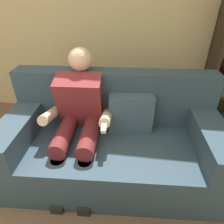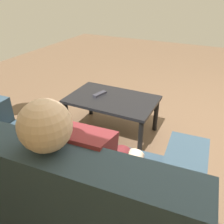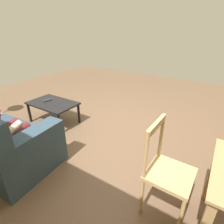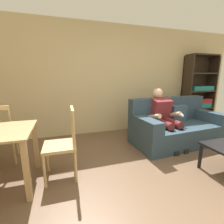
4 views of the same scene
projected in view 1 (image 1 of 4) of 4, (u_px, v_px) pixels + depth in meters
The scene contains 3 objects.
wall_back at pixel (41, 14), 2.48m from camera, with size 6.94×0.12×2.58m, color #D1BC8C.
couch at pixel (113, 142), 1.89m from camera, with size 1.93×1.01×0.93m.
person_lounging at pixel (79, 117), 1.79m from camera, with size 0.61×0.92×1.14m.
Camera 1 is at (1.24, 0.04, 1.57)m, focal length 32.10 mm.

